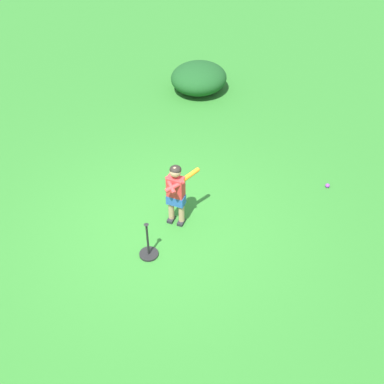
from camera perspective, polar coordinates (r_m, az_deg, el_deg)
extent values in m
plane|color=#2D7528|center=(7.31, -3.36, -4.48)|extent=(40.00, 40.00, 0.00)
cube|color=#232328|center=(7.37, -1.31, -3.67)|extent=(0.16, 0.17, 0.05)
cylinder|color=tan|center=(7.25, -1.27, -2.53)|extent=(0.09, 0.09, 0.34)
cube|color=#232328|center=(7.42, -2.53, -3.33)|extent=(0.16, 0.17, 0.05)
cylinder|color=tan|center=(7.30, -2.51, -2.19)|extent=(0.09, 0.09, 0.34)
cube|color=#2856A8|center=(7.11, -1.94, -0.89)|extent=(0.31, 0.27, 0.16)
cube|color=red|center=(6.94, -1.98, 0.64)|extent=(0.29, 0.26, 0.34)
sphere|color=tan|center=(6.76, -2.04, 2.48)|extent=(0.17, 0.17, 0.17)
ellipsoid|color=black|center=(6.75, -2.01, 2.73)|extent=(0.24, 0.24, 0.11)
sphere|color=orange|center=(6.79, -2.46, 0.51)|extent=(0.04, 0.04, 0.04)
cylinder|color=black|center=(6.82, -1.87, 0.92)|extent=(0.04, 0.14, 0.05)
cylinder|color=orange|center=(6.92, -0.37, 1.97)|extent=(0.10, 0.35, 0.11)
sphere|color=orange|center=(6.99, 0.67, 2.70)|extent=(0.07, 0.07, 0.07)
cylinder|color=red|center=(6.79, -2.08, 0.70)|extent=(0.13, 0.31, 0.14)
cylinder|color=red|center=(6.81, -2.61, 0.84)|extent=(0.31, 0.14, 0.14)
sphere|color=purple|center=(8.32, 16.03, 0.75)|extent=(0.07, 0.07, 0.07)
cylinder|color=black|center=(6.96, -5.22, -7.46)|extent=(0.28, 0.28, 0.03)
cylinder|color=black|center=(6.74, -5.37, -5.83)|extent=(0.03, 0.03, 0.55)
cone|color=black|center=(6.53, -5.53, -4.06)|extent=(0.07, 0.07, 0.04)
ellipsoid|color=#194C1E|center=(10.62, 0.82, 13.60)|extent=(1.19, 1.24, 0.62)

